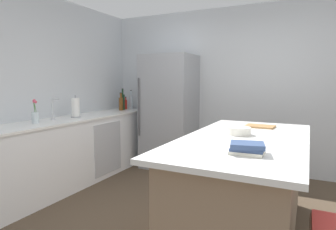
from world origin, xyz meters
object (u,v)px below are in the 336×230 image
(paper_towel_roll, at_px, (76,108))
(sink_faucet, at_px, (53,108))
(whiskey_bottle, at_px, (121,103))
(hot_sauce_bottle, at_px, (126,104))
(wine_bottle, at_px, (123,102))
(flower_vase, at_px, (35,115))
(cookbook_stack, at_px, (247,148))
(kitchen_island, at_px, (243,187))
(soda_bottle, at_px, (131,102))
(refrigerator, at_px, (169,112))
(cutting_board, at_px, (260,126))
(mixing_bowl, at_px, (239,131))

(paper_towel_roll, bearing_deg, sink_faucet, -97.98)
(paper_towel_roll, distance_m, whiskey_bottle, 1.08)
(sink_faucet, relative_size, hot_sauce_bottle, 1.31)
(hot_sauce_bottle, distance_m, wine_bottle, 0.12)
(flower_vase, xyz_separation_m, cookbook_stack, (2.59, -0.38, -0.05))
(whiskey_bottle, bearing_deg, kitchen_island, -32.06)
(soda_bottle, distance_m, wine_bottle, 0.20)
(kitchen_island, relative_size, flower_vase, 7.21)
(whiskey_bottle, bearing_deg, refrigerator, 9.75)
(refrigerator, relative_size, hot_sauce_bottle, 8.11)
(hot_sauce_bottle, bearing_deg, paper_towel_roll, -88.08)
(cookbook_stack, bearing_deg, wine_bottle, 139.65)
(flower_vase, bearing_deg, cutting_board, 19.30)
(soda_bottle, bearing_deg, sink_faucet, -91.95)
(sink_faucet, height_order, cutting_board, sink_faucet)
(kitchen_island, xyz_separation_m, cookbook_stack, (0.13, -0.59, 0.50))
(kitchen_island, relative_size, soda_bottle, 6.09)
(paper_towel_roll, height_order, wine_bottle, wine_bottle)
(flower_vase, xyz_separation_m, hot_sauce_bottle, (-0.03, 1.94, -0.00))
(cookbook_stack, bearing_deg, whiskey_bottle, 140.57)
(soda_bottle, bearing_deg, flower_vase, -90.61)
(whiskey_bottle, xyz_separation_m, cutting_board, (2.47, -0.87, -0.11))
(soda_bottle, bearing_deg, mixing_bowl, -36.17)
(kitchen_island, relative_size, whiskey_bottle, 6.77)
(refrigerator, relative_size, wine_bottle, 4.90)
(flower_vase, bearing_deg, cookbook_stack, -8.39)
(hot_sauce_bottle, relative_size, wine_bottle, 0.60)
(whiskey_bottle, xyz_separation_m, cookbook_stack, (2.58, -2.12, -0.08))
(flower_vase, height_order, paper_towel_roll, paper_towel_roll)
(wine_bottle, distance_m, cookbook_stack, 3.43)
(paper_towel_roll, xyz_separation_m, soda_bottle, (0.01, 1.38, 0.00))
(cutting_board, bearing_deg, sink_faucet, -167.41)
(hot_sauce_bottle, distance_m, cutting_board, 2.74)
(sink_faucet, bearing_deg, wine_bottle, 89.38)
(hot_sauce_bottle, height_order, cookbook_stack, hot_sauce_bottle)
(whiskey_bottle, bearing_deg, sink_faucet, -91.86)
(refrigerator, xyz_separation_m, sink_faucet, (-0.91, -1.58, 0.16))
(cookbook_stack, relative_size, cutting_board, 0.83)
(refrigerator, bearing_deg, paper_towel_roll, -125.00)
(refrigerator, bearing_deg, flower_vase, -114.87)
(wine_bottle, distance_m, cutting_board, 2.69)
(flower_vase, height_order, mixing_bowl, flower_vase)
(flower_vase, bearing_deg, sink_faucet, 96.86)
(kitchen_island, relative_size, paper_towel_roll, 6.76)
(refrigerator, bearing_deg, cutting_board, -32.31)
(paper_towel_roll, relative_size, soda_bottle, 0.90)
(mixing_bowl, bearing_deg, whiskey_bottle, 148.90)
(refrigerator, relative_size, paper_towel_roll, 5.95)
(hot_sauce_bottle, relative_size, whiskey_bottle, 0.74)
(mixing_bowl, xyz_separation_m, cutting_board, (0.11, 0.56, -0.03))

